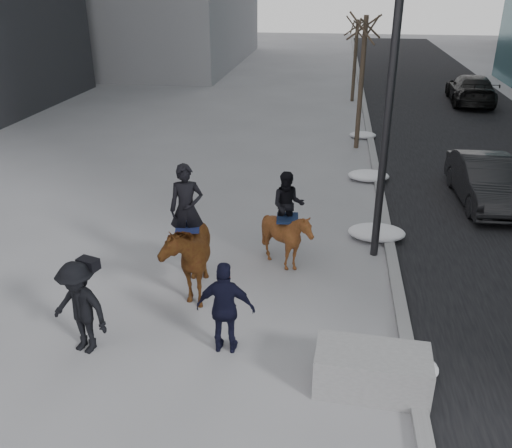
# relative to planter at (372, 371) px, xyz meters

# --- Properties ---
(ground) EXTENTS (120.00, 120.00, 0.00)m
(ground) POSITION_rel_planter_xyz_m (-2.28, 1.67, -0.36)
(ground) COLOR gray
(ground) RESTS_ON ground
(road) EXTENTS (8.00, 90.00, 0.01)m
(road) POSITION_rel_planter_xyz_m (4.72, 11.67, -0.36)
(road) COLOR black
(road) RESTS_ON ground
(curb) EXTENTS (0.25, 90.00, 0.12)m
(curb) POSITION_rel_planter_xyz_m (0.72, 11.67, -0.30)
(curb) COLOR gray
(curb) RESTS_ON ground
(planter) EXTENTS (1.86, 1.01, 0.72)m
(planter) POSITION_rel_planter_xyz_m (0.00, 0.00, 0.00)
(planter) COLOR gray
(planter) RESTS_ON ground
(car_near) EXTENTS (1.61, 4.20, 1.37)m
(car_near) POSITION_rel_planter_xyz_m (3.67, 8.58, 0.32)
(car_near) COLOR black
(car_near) RESTS_ON ground
(car_far) EXTENTS (2.42, 5.28, 1.50)m
(car_far) POSITION_rel_planter_xyz_m (6.23, 22.99, 0.39)
(car_far) COLOR black
(car_far) RESTS_ON ground
(tree_near) EXTENTS (1.20, 1.20, 5.42)m
(tree_near) POSITION_rel_planter_xyz_m (0.12, 13.84, 2.35)
(tree_near) COLOR #362920
(tree_near) RESTS_ON ground
(tree_far) EXTENTS (1.20, 1.20, 4.60)m
(tree_far) POSITION_rel_planter_xyz_m (0.12, 22.73, 1.94)
(tree_far) COLOR #34271E
(tree_far) RESTS_ON ground
(mounted_left) EXTENTS (1.39, 2.29, 2.75)m
(mounted_left) POSITION_rel_planter_xyz_m (-3.68, 2.58, 0.66)
(mounted_left) COLOR #4D1F0F
(mounted_left) RESTS_ON ground
(mounted_right) EXTENTS (1.28, 1.42, 2.24)m
(mounted_right) POSITION_rel_planter_xyz_m (-1.73, 3.91, 0.54)
(mounted_right) COLOR #472A0E
(mounted_right) RESTS_ON ground
(feeder) EXTENTS (1.03, 0.86, 1.75)m
(feeder) POSITION_rel_planter_xyz_m (-2.50, 0.66, 0.52)
(feeder) COLOR black
(feeder) RESTS_ON ground
(camera_crew) EXTENTS (1.28, 0.96, 1.75)m
(camera_crew) POSITION_rel_planter_xyz_m (-5.01, 0.32, 0.52)
(camera_crew) COLOR black
(camera_crew) RESTS_ON ground
(lamppost) EXTENTS (0.25, 0.80, 9.09)m
(lamppost) POSITION_rel_planter_xyz_m (0.32, 4.80, 4.63)
(lamppost) COLOR black
(lamppost) RESTS_ON ground
(snow_piles) EXTENTS (1.45, 15.64, 0.37)m
(snow_piles) POSITION_rel_planter_xyz_m (0.42, 6.46, -0.19)
(snow_piles) COLOR silver
(snow_piles) RESTS_ON ground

